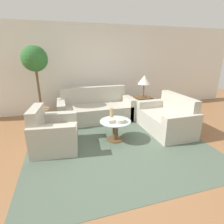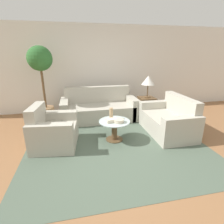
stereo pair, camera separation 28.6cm
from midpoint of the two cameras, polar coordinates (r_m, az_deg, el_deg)
ground_plane at (r=3.29m, az=6.77°, el=-14.19°), size 14.00×14.00×0.00m
wall_back at (r=5.66m, az=-2.42°, el=13.86°), size 10.00×0.06×2.60m
rug at (r=3.83m, az=2.95°, el=-8.98°), size 3.53×3.53×0.01m
sofa_main at (r=4.91m, az=-2.58°, el=0.95°), size 2.05×0.89×0.87m
armchair at (r=3.65m, az=-16.89°, el=-6.37°), size 0.92×1.00×0.84m
loveseat at (r=4.32m, az=20.06°, el=-2.77°), size 0.85×1.41×0.85m
coffee_table at (r=3.71m, az=3.02°, el=-5.19°), size 0.65×0.65×0.44m
side_table at (r=5.17m, az=12.75°, el=1.50°), size 0.43×0.43×0.58m
table_lamp at (r=5.00m, az=13.38°, el=9.91°), size 0.36×0.36×0.61m
potted_plant at (r=4.90m, az=-20.50°, el=12.33°), size 0.62×0.62×1.96m
vase at (r=3.72m, az=1.94°, el=-0.50°), size 0.08×0.08×0.24m
bowl at (r=3.57m, az=4.50°, el=-2.89°), size 0.21×0.21×0.07m
book_stack at (r=3.58m, az=2.25°, el=-2.80°), size 0.24×0.17×0.07m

